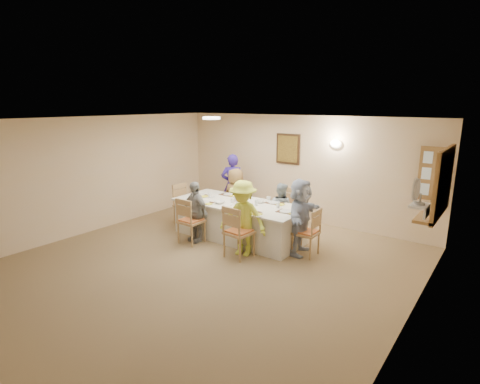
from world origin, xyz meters
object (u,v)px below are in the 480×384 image
Objects in this scene: chair_front_right at (239,231)px; chair_left_end at (186,204)px; chair_back_right at (283,211)px; diner_back_left at (236,197)px; chair_front_left at (191,220)px; condiment_ketchup at (239,197)px; desk_fan at (418,195)px; diner_front_left at (195,212)px; chair_right_end at (306,232)px; diner_right_end at (300,217)px; dining_table at (239,220)px; chair_back_left at (239,204)px; diner_back_right at (280,209)px; caregiver at (233,186)px; serving_hatch at (443,183)px; diner_front_right at (243,218)px.

chair_left_end is (-2.15, 0.80, -0.02)m from chair_front_right.
chair_back_right is 1.22m from diner_back_left.
condiment_ketchup is at bearing -123.97° from chair_front_left.
desk_fan reaches higher than diner_front_left.
chair_right_end is at bearing -45.29° from chair_back_right.
diner_right_end reaches higher than chair_front_left.
dining_table is at bearing -127.14° from chair_front_left.
chair_back_left is 0.74× the size of diner_front_left.
chair_back_left is at bearing -8.20° from diner_back_right.
diner_back_right reaches higher than chair_back_right.
caregiver is (-2.60, 1.15, 0.33)m from chair_right_end.
serving_hatch is 2.44m from diner_right_end.
diner_back_right is at bearing 176.07° from diner_back_left.
chair_back_left is 0.66m from caregiver.
desk_fan is at bearing -30.24° from chair_back_right.
diner_front_left is at bearing 46.09° from diner_back_right.
diner_right_end reaches higher than chair_front_right.
condiment_ketchup is (-1.45, 0.06, 0.15)m from diner_right_end.
chair_right_end is (2.15, 0.80, -0.02)m from chair_front_left.
diner_right_end is at bearing -130.61° from chair_front_right.
diner_back_right is (2.15, 0.68, 0.10)m from chair_left_end.
condiment_ketchup is (-0.63, -0.62, 0.30)m from diner_back_right.
dining_table is 1.97× the size of diner_front_right.
chair_front_right is 1.48m from diner_back_right.
chair_back_right is 1.04× the size of chair_front_left.
chair_right_end is at bearing 158.52° from diner_back_left.
desk_fan is 2.28m from diner_right_end.
diner_back_left is (0.00, 1.48, 0.18)m from chair_front_left.
chair_front_right is at bearing -50.78° from chair_right_end.
condiment_ketchup is (0.57, -0.62, 0.20)m from diner_back_left.
serving_hatch reaches higher than diner_front_right.
chair_front_left is 2.29m from chair_right_end.
desk_fan reaches higher than dining_table.
chair_front_right is (0.00, -1.60, -0.00)m from chair_back_right.
chair_left_end is at bearing 154.63° from diner_front_left.
dining_table is 2.92× the size of chair_front_left.
serving_hatch reaches higher than chair_back_right.
chair_front_left is 1.10m from condiment_ketchup.
diner_back_left reaches higher than chair_back_right.
serving_hatch is 1.20× the size of diner_front_left.
desk_fan is at bearing -176.63° from chair_front_left.
chair_back_right is 0.14m from diner_back_right.
chair_back_right is at bearing -3.04° from chair_back_left.
chair_left_end is 1.29m from caregiver.
condiment_ketchup is at bearing -135.42° from chair_back_right.
chair_front_right is 1.08× the size of chair_right_end.
serving_hatch is 3.42m from diner_front_right.
diner_right_end is at bearing 0.00° from dining_table.
desk_fan reaches higher than chair_back_right.
caregiver is (-1.65, 1.83, 0.08)m from diner_front_right.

